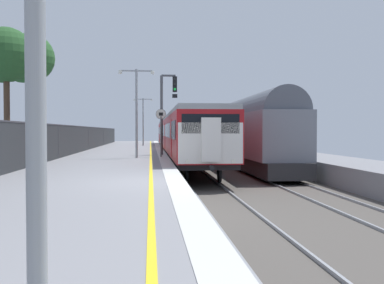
{
  "coord_description": "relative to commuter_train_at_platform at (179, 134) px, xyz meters",
  "views": [
    {
      "loc": [
        -0.36,
        -12.96,
        1.51
      ],
      "look_at": [
        1.26,
        4.09,
        1.09
      ],
      "focal_mm": 40.84,
      "sensor_mm": 36.0,
      "label": 1
    }
  ],
  "objects": [
    {
      "name": "speed_limit_sign",
      "position": [
        -1.85,
        -11.91,
        0.52
      ],
      "size": [
        0.59,
        0.08,
        2.81
      ],
      "color": "#59595B",
      "rests_on": "ground"
    },
    {
      "name": "commuter_train_at_platform",
      "position": [
        0.0,
        0.0,
        0.0
      ],
      "size": [
        2.83,
        40.03,
        3.81
      ],
      "color": "maroon",
      "rests_on": "ground"
    },
    {
      "name": "ground",
      "position": [
        0.54,
        -24.53,
        -1.88
      ],
      "size": [
        17.4,
        110.0,
        1.21
      ],
      "color": "gray"
    },
    {
      "name": "background_tree_left",
      "position": [
        -10.04,
        -9.51,
        4.63
      ],
      "size": [
        3.13,
        3.02,
        7.59
      ],
      "color": "#473323",
      "rests_on": "ground"
    },
    {
      "name": "background_tree_centre",
      "position": [
        -10.04,
        -13.7,
        4.1
      ],
      "size": [
        2.86,
        2.86,
        6.94
      ],
      "color": "#473323",
      "rests_on": "ground"
    },
    {
      "name": "platform_lamp_mid",
      "position": [
        -3.24,
        -12.68,
        1.73
      ],
      "size": [
        2.0,
        0.2,
        5.01
      ],
      "color": "#93999E",
      "rests_on": "ground"
    },
    {
      "name": "signal_gantry",
      "position": [
        -1.48,
        -9.42,
        1.94
      ],
      "size": [
        1.1,
        0.24,
        5.14
      ],
      "color": "#47474C",
      "rests_on": "ground"
    },
    {
      "name": "platform_lamp_far",
      "position": [
        -3.24,
        9.04,
        1.73
      ],
      "size": [
        2.0,
        0.2,
        5.01
      ],
      "color": "#93999E",
      "rests_on": "ground"
    },
    {
      "name": "freight_train_adjacent_track",
      "position": [
        4.0,
        -3.9,
        0.28
      ],
      "size": [
        2.6,
        28.45,
        4.65
      ],
      "color": "#232326",
      "rests_on": "ground"
    }
  ]
}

